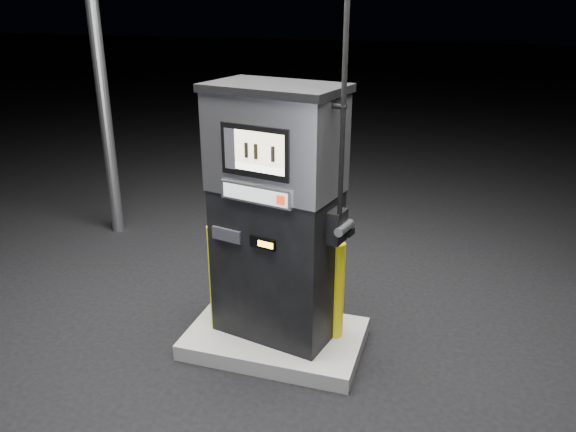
% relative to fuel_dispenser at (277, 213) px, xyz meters
% --- Properties ---
extents(ground, '(80.00, 80.00, 0.00)m').
position_rel_fuel_dispenser_xyz_m(ground, '(-0.00, -0.05, -1.31)').
color(ground, black).
rests_on(ground, ground).
extents(pump_island, '(1.60, 1.00, 0.15)m').
position_rel_fuel_dispenser_xyz_m(pump_island, '(-0.00, -0.05, -1.24)').
color(pump_island, slate).
rests_on(pump_island, ground).
extents(fuel_dispenser, '(1.31, 0.89, 4.70)m').
position_rel_fuel_dispenser_xyz_m(fuel_dispenser, '(0.00, 0.00, 0.00)').
color(fuel_dispenser, black).
rests_on(fuel_dispenser, pump_island).
extents(bollard_left, '(0.18, 0.18, 1.01)m').
position_rel_fuel_dispenser_xyz_m(bollard_left, '(-0.55, -0.10, -0.66)').
color(bollard_left, '#D2C30B').
rests_on(bollard_left, pump_island).
extents(bollard_right, '(0.16, 0.16, 0.92)m').
position_rel_fuel_dispenser_xyz_m(bollard_right, '(0.55, 0.06, -0.70)').
color(bollard_right, '#D2C30B').
rests_on(bollard_right, pump_island).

